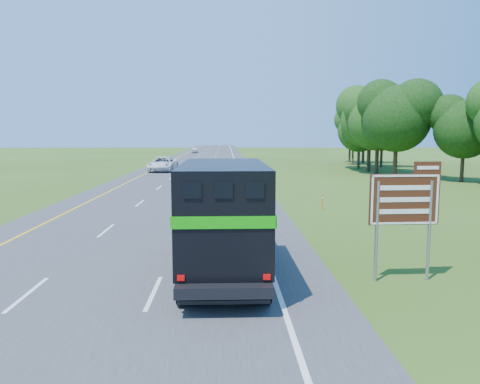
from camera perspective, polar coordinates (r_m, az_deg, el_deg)
The scene contains 9 objects.
ground at distance 12.88m, azimuth -20.23°, elevation -14.65°, with size 300.00×300.00×0.00m, color #304612.
road at distance 61.63m, azimuth -5.43°, elevation 2.74°, with size 15.00×260.00×0.04m, color #38383A.
lane_markings at distance 61.63m, azimuth -5.43°, elevation 2.76°, with size 11.15×260.00×0.01m.
tree_wall_right at distance 46.85m, azimuth 26.59°, elevation 7.98°, with size 16.00×100.00×12.00m, color #163C10, non-canonical shape.
horse_truck at distance 15.50m, azimuth -2.02°, elevation -2.74°, with size 2.73×8.42×3.72m.
white_suv at distance 59.05m, azimuth -9.39°, elevation 3.39°, with size 3.00×6.50×1.81m, color silver.
far_car at distance 115.20m, azimuth -5.57°, elevation 5.11°, with size 1.62×4.04×1.38m, color silver.
exit_sign at distance 15.60m, azimuth 19.53°, elevation -1.40°, with size 2.25×0.18×3.82m.
delineator at distance 29.32m, azimuth 10.03°, elevation -1.14°, with size 0.08×0.04×0.98m.
Camera 1 is at (3.97, -11.32, 4.68)m, focal length 35.00 mm.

